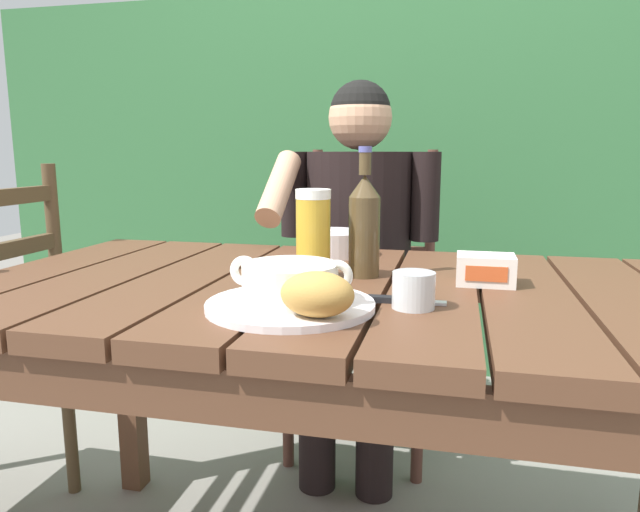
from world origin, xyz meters
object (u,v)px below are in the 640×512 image
person_eating (356,247)px  diner_bowl (333,243)px  beer_glass (313,234)px  table_knife (391,300)px  serving_plate (290,305)px  chair_near_diner (366,303)px  beer_bottle (364,224)px  butter_tub (485,270)px  water_glass_small (414,290)px  bread_roll (317,294)px  soup_bowl (290,282)px

person_eating → diner_bowl: (0.00, -0.35, 0.07)m
beer_glass → table_knife: (0.17, -0.15, -0.09)m
serving_plate → beer_glass: (-0.02, 0.23, 0.08)m
chair_near_diner → beer_glass: 0.89m
chair_near_diner → beer_bottle: beer_bottle is taller
beer_bottle → table_knife: beer_bottle is taller
person_eating → butter_tub: person_eating is taller
chair_near_diner → person_eating: person_eating is taller
beer_glass → butter_tub: bearing=4.5°
chair_near_diner → water_glass_small: chair_near_diner is taller
water_glass_small → table_knife: (-0.04, 0.03, -0.03)m
person_eating → chair_near_diner: bearing=89.2°
chair_near_diner → person_eating: 0.30m
chair_near_diner → table_knife: 1.02m
bread_roll → water_glass_small: bread_roll is taller
chair_near_diner → table_knife: (0.19, -0.97, 0.27)m
beer_bottle → butter_tub: 0.25m
chair_near_diner → serving_plate: 1.08m
chair_near_diner → diner_bowl: bearing=-90.0°
person_eating → water_glass_small: (0.23, -0.79, 0.07)m
person_eating → soup_bowl: size_ratio=5.90×
bread_roll → beer_glass: bearing=105.0°
bread_roll → soup_bowl: bearing=130.6°
chair_near_diner → beer_bottle: size_ratio=3.85×
beer_glass → table_knife: bearing=-41.2°
person_eating → beer_bottle: 0.60m
soup_bowl → water_glass_small: 0.20m
table_knife → person_eating: bearing=104.1°
person_eating → water_glass_small: size_ratio=17.29×
bread_roll → beer_glass: beer_glass is taller
soup_bowl → beer_bottle: beer_bottle is taller
bread_roll → chair_near_diner: bearing=95.0°
beer_bottle → table_knife: size_ratio=1.71×
diner_bowl → person_eating: bearing=90.5°
person_eating → diner_bowl: bearing=-89.5°
bread_roll → table_knife: size_ratio=0.76×
beer_bottle → soup_bowl: bearing=-105.7°
water_glass_small → diner_bowl: (-0.23, 0.44, -0.00)m
chair_near_diner → person_eating: bearing=-90.8°
beer_glass → table_knife: beer_glass is taller
soup_bowl → beer_bottle: bearing=74.3°
beer_bottle → diner_bowl: (-0.11, 0.22, -0.08)m
bread_roll → butter_tub: bread_roll is taller
serving_plate → beer_bottle: size_ratio=1.05×
beer_bottle → butter_tub: beer_bottle is taller
soup_bowl → water_glass_small: (0.19, 0.05, -0.02)m
bread_roll → diner_bowl: (-0.10, 0.57, -0.02)m
chair_near_diner → diner_bowl: (0.00, -0.55, 0.29)m
beer_bottle → water_glass_small: 0.26m
soup_bowl → butter_tub: size_ratio=1.90×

